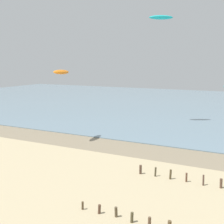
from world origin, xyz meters
name	(u,v)px	position (x,y,z in m)	size (l,w,h in m)	color
wet_sand_strip	(182,156)	(0.00, 25.52, 0.00)	(120.00, 5.26, 0.01)	#84755B
sea	(223,107)	(0.00, 63.15, 0.05)	(160.00, 70.00, 0.10)	slate
kite_aloft_1	(61,72)	(-14.39, 24.84, 8.44)	(2.98, 0.95, 0.48)	orange
kite_aloft_3	(161,17)	(-7.23, 40.34, 16.18)	(3.59, 1.15, 0.57)	#19B2B7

